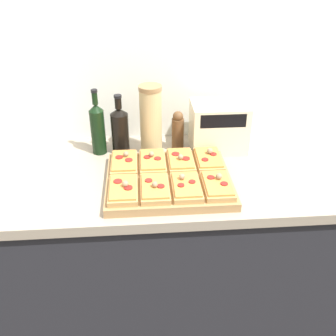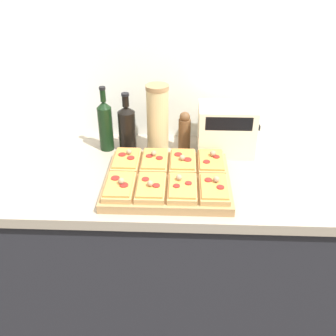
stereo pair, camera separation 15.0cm
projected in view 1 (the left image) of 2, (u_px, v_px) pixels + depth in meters
wall_back at (143, 68)px, 1.72m from camera, size 6.00×0.06×2.50m
kitchen_counter at (150, 257)px, 1.82m from camera, size 2.63×0.67×0.93m
cutting_board at (169, 180)px, 1.50m from camera, size 0.47×0.40×0.03m
pizza_slice_back_left at (124, 162)px, 1.55m from camera, size 0.10×0.18×0.05m
pizza_slice_back_midleft at (153, 161)px, 1.56m from camera, size 0.10×0.18×0.05m
pizza_slice_back_midright at (181, 160)px, 1.57m from camera, size 0.10×0.18×0.05m
pizza_slice_back_right at (209, 159)px, 1.58m from camera, size 0.10×0.18×0.05m
pizza_slice_front_left at (123, 189)px, 1.39m from camera, size 0.10×0.18×0.05m
pizza_slice_front_midleft at (155, 188)px, 1.40m from camera, size 0.10×0.18×0.05m
pizza_slice_front_midright at (186, 187)px, 1.40m from camera, size 0.10×0.18×0.05m
pizza_slice_front_right at (217, 185)px, 1.41m from camera, size 0.10×0.18×0.05m
olive_oil_bottle at (98, 128)px, 1.66m from camera, size 0.06×0.06×0.29m
wine_bottle at (120, 129)px, 1.68m from camera, size 0.07×0.07×0.26m
grain_jar_tall at (151, 119)px, 1.66m from camera, size 0.10×0.10×0.30m
pepper_mill at (178, 131)px, 1.70m from camera, size 0.05×0.05×0.18m
toaster_oven at (219, 127)px, 1.70m from camera, size 0.26×0.17×0.21m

